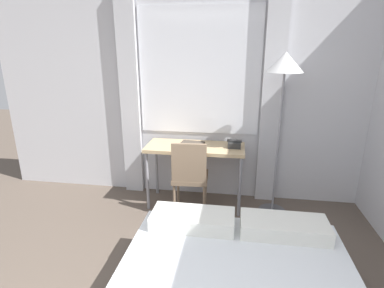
# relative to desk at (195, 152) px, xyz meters

# --- Properties ---
(wall_back_with_window) EXTENTS (5.15, 0.13, 2.70)m
(wall_back_with_window) POSITION_rel_desk_xyz_m (-0.06, 0.32, 0.66)
(wall_back_with_window) COLOR silver
(wall_back_with_window) RESTS_ON ground_plane
(desk) EXTENTS (1.17, 0.50, 0.76)m
(desk) POSITION_rel_desk_xyz_m (0.00, 0.00, 0.00)
(desk) COLOR tan
(desk) RESTS_ON ground_plane
(desk_chair) EXTENTS (0.43, 0.43, 0.91)m
(desk_chair) POSITION_rel_desk_xyz_m (-0.02, -0.26, -0.18)
(desk_chair) COLOR #8C7259
(desk_chair) RESTS_ON ground_plane
(standing_lamp) EXTENTS (0.38, 0.38, 1.84)m
(standing_lamp) POSITION_rel_desk_xyz_m (0.94, -0.08, 0.87)
(standing_lamp) COLOR #4C4C51
(standing_lamp) RESTS_ON ground_plane
(telephone) EXTENTS (0.17, 0.15, 0.09)m
(telephone) POSITION_rel_desk_xyz_m (0.46, 0.02, 0.11)
(telephone) COLOR #2D2D2D
(telephone) RESTS_ON desk
(book) EXTENTS (0.30, 0.24, 0.02)m
(book) POSITION_rel_desk_xyz_m (-0.04, 0.03, 0.09)
(book) COLOR #4C4238
(book) RESTS_ON desk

